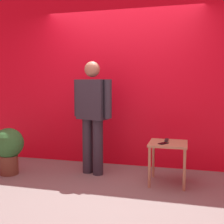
{
  "coord_description": "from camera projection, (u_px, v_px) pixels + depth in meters",
  "views": [
    {
      "loc": [
        1.03,
        -3.32,
        1.33
      ],
      "look_at": [
        0.01,
        0.55,
        0.93
      ],
      "focal_mm": 45.74,
      "sensor_mm": 36.0,
      "label": 1
    }
  ],
  "objects": [
    {
      "name": "ground_plane",
      "position": [
        100.0,
        190.0,
        3.58
      ],
      "size": [
        12.0,
        12.0,
        0.0
      ],
      "primitive_type": "plane",
      "color": "gray"
    },
    {
      "name": "back_wall_red",
      "position": [
        122.0,
        79.0,
        4.64
      ],
      "size": [
        4.71,
        0.12,
        2.82
      ],
      "primitive_type": "cube",
      "color": "red",
      "rests_on": "ground_plane"
    },
    {
      "name": "standing_person",
      "position": [
        92.0,
        112.0,
        4.16
      ],
      "size": [
        0.65,
        0.34,
        1.65
      ],
      "color": "#2D2D38",
      "rests_on": "ground_plane"
    },
    {
      "name": "side_table",
      "position": [
        168.0,
        149.0,
        3.77
      ],
      "size": [
        0.49,
        0.49,
        0.56
      ],
      "color": "tan",
      "rests_on": "ground_plane"
    },
    {
      "name": "cell_phone",
      "position": [
        163.0,
        143.0,
        3.68
      ],
      "size": [
        0.14,
        0.16,
        0.01
      ],
      "primitive_type": "cube",
      "rotation": [
        0.0,
        0.0,
        -0.58
      ],
      "color": "black",
      "rests_on": "side_table"
    },
    {
      "name": "tv_remote",
      "position": [
        167.0,
        140.0,
        3.87
      ],
      "size": [
        0.04,
        0.17,
        0.02
      ],
      "primitive_type": "cube",
      "rotation": [
        0.0,
        0.0,
        0.0
      ],
      "color": "black",
      "rests_on": "side_table"
    },
    {
      "name": "potted_plant",
      "position": [
        9.0,
        147.0,
        4.17
      ],
      "size": [
        0.44,
        0.44,
        0.69
      ],
      "color": "brown",
      "rests_on": "ground_plane"
    }
  ]
}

